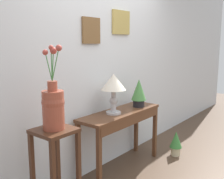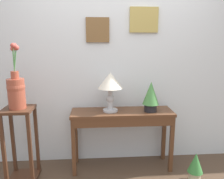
% 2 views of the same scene
% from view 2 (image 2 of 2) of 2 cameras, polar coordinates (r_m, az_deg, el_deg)
% --- Properties ---
extents(back_wall_with_art, '(9.00, 0.13, 2.80)m').
position_cam_2_polar(back_wall_with_art, '(2.88, 0.66, 8.86)').
color(back_wall_with_art, silver).
rests_on(back_wall_with_art, ground).
extents(console_table, '(1.22, 0.37, 0.74)m').
position_cam_2_polar(console_table, '(2.75, 2.60, -7.78)').
color(console_table, '#56331E').
rests_on(console_table, ground).
extents(table_lamp, '(0.29, 0.29, 0.47)m').
position_cam_2_polar(table_lamp, '(2.65, -0.42, 1.54)').
color(table_lamp, '#B7B7BC').
rests_on(table_lamp, console_table).
extents(potted_plant_on_console, '(0.19, 0.19, 0.36)m').
position_cam_2_polar(potted_plant_on_console, '(2.71, 9.76, -1.49)').
color(potted_plant_on_console, black).
rests_on(potted_plant_on_console, console_table).
extents(pedestal_stand_left, '(0.32, 0.32, 0.85)m').
position_cam_2_polar(pedestal_stand_left, '(2.81, -21.93, -12.73)').
color(pedestal_stand_left, '#472819').
rests_on(pedestal_stand_left, ground).
extents(flower_vase_tall, '(0.19, 0.19, 0.70)m').
position_cam_2_polar(flower_vase_tall, '(2.62, -23.00, 0.01)').
color(flower_vase_tall, '#9E4733').
rests_on(flower_vase_tall, pedestal_stand_left).
extents(potted_plant_floor, '(0.17, 0.17, 0.35)m').
position_cam_2_polar(potted_plant_floor, '(2.83, 20.28, -17.66)').
color(potted_plant_floor, beige).
rests_on(potted_plant_floor, ground).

